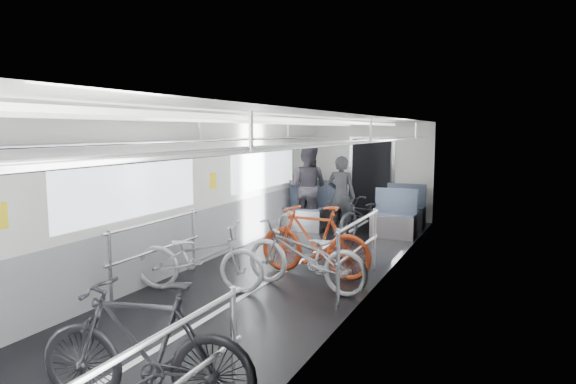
% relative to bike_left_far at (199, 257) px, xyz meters
% --- Properties ---
extents(car_shell, '(3.02, 14.01, 2.41)m').
position_rel_bike_left_far_xyz_m(car_shell, '(0.67, 1.43, 0.65)').
color(car_shell, black).
rests_on(car_shell, ground).
extents(bike_left_far, '(1.93, 1.10, 0.96)m').
position_rel_bike_left_far_xyz_m(bike_left_far, '(0.00, 0.00, 0.00)').
color(bike_left_far, '#A7A7AC').
rests_on(bike_left_far, floor).
extents(bike_right_near, '(1.86, 0.90, 1.07)m').
position_rel_bike_left_far_xyz_m(bike_right_near, '(1.36, -2.78, 0.06)').
color(bike_right_near, black).
rests_on(bike_right_near, floor).
extents(bike_right_mid, '(1.95, 0.90, 0.99)m').
position_rel_bike_left_far_xyz_m(bike_right_mid, '(1.30, 0.64, 0.01)').
color(bike_right_mid, '#A3A4A8').
rests_on(bike_right_mid, floor).
extents(bike_right_far, '(1.85, 0.64, 1.09)m').
position_rel_bike_left_far_xyz_m(bike_right_far, '(1.18, 1.32, 0.07)').
color(bike_right_far, '#A83514').
rests_on(bike_right_far, floor).
extents(bike_aisle, '(1.12, 1.87, 0.93)m').
position_rel_bike_left_far_xyz_m(bike_aisle, '(1.12, 4.45, -0.02)').
color(bike_aisle, black).
rests_on(bike_aisle, floor).
extents(person_standing, '(0.61, 0.41, 1.68)m').
position_rel_bike_left_far_xyz_m(person_standing, '(0.59, 4.45, 0.36)').
color(person_standing, black).
rests_on(person_standing, floor).
extents(person_seated, '(0.92, 0.72, 1.89)m').
position_rel_bike_left_far_xyz_m(person_seated, '(-0.28, 4.72, 0.47)').
color(person_seated, '#29262D').
rests_on(person_seated, floor).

